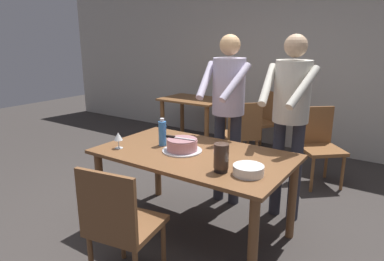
% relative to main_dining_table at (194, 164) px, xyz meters
% --- Properties ---
extents(ground_plane, '(14.00, 14.00, 0.00)m').
position_rel_main_dining_table_xyz_m(ground_plane, '(0.00, 0.00, -0.65)').
color(ground_plane, '#383330').
extents(back_wall, '(10.00, 0.12, 2.70)m').
position_rel_main_dining_table_xyz_m(back_wall, '(0.00, 2.92, 0.70)').
color(back_wall, '#BCB7AD').
rests_on(back_wall, ground_plane).
extents(main_dining_table, '(1.63, 0.95, 0.75)m').
position_rel_main_dining_table_xyz_m(main_dining_table, '(0.00, 0.00, 0.00)').
color(main_dining_table, brown).
rests_on(main_dining_table, ground_plane).
extents(cake_on_platter, '(0.34, 0.34, 0.11)m').
position_rel_main_dining_table_xyz_m(cake_on_platter, '(-0.10, -0.03, 0.15)').
color(cake_on_platter, silver).
rests_on(cake_on_platter, main_dining_table).
extents(cake_knife, '(0.27, 0.06, 0.02)m').
position_rel_main_dining_table_xyz_m(cake_knife, '(-0.17, -0.04, 0.22)').
color(cake_knife, silver).
rests_on(cake_knife, cake_on_platter).
extents(plate_stack, '(0.22, 0.22, 0.07)m').
position_rel_main_dining_table_xyz_m(plate_stack, '(0.59, -0.18, 0.14)').
color(plate_stack, white).
rests_on(plate_stack, main_dining_table).
extents(wine_glass_near, '(0.08, 0.08, 0.14)m').
position_rel_main_dining_table_xyz_m(wine_glass_near, '(-0.61, -0.27, 0.21)').
color(wine_glass_near, silver).
rests_on(wine_glass_near, main_dining_table).
extents(water_bottle, '(0.07, 0.07, 0.25)m').
position_rel_main_dining_table_xyz_m(water_bottle, '(-0.34, 0.01, 0.22)').
color(water_bottle, '#387AC6').
rests_on(water_bottle, main_dining_table).
extents(hurricane_lamp, '(0.11, 0.11, 0.21)m').
position_rel_main_dining_table_xyz_m(hurricane_lamp, '(0.40, -0.24, 0.21)').
color(hurricane_lamp, black).
rests_on(hurricane_lamp, main_dining_table).
extents(person_cutting_cake, '(0.47, 0.56, 1.72)m').
position_rel_main_dining_table_xyz_m(person_cutting_cake, '(-0.05, 0.69, 0.43)').
color(person_cutting_cake, '#2D2D38').
rests_on(person_cutting_cake, ground_plane).
extents(person_standing_beside, '(0.47, 0.56, 1.72)m').
position_rel_main_dining_table_xyz_m(person_standing_beside, '(0.57, 0.72, 0.43)').
color(person_standing_beside, '#2D2D38').
rests_on(person_standing_beside, ground_plane).
extents(chair_near_side, '(0.51, 0.51, 0.90)m').
position_rel_main_dining_table_xyz_m(chair_near_side, '(-0.02, -0.85, -0.16)').
color(chair_near_side, brown).
rests_on(chair_near_side, ground_plane).
extents(background_table, '(1.00, 0.70, 0.74)m').
position_rel_main_dining_table_xyz_m(background_table, '(-1.50, 2.22, -0.07)').
color(background_table, brown).
rests_on(background_table, ground_plane).
extents(background_chair_0, '(0.60, 0.60, 0.90)m').
position_rel_main_dining_table_xyz_m(background_chair_0, '(-0.41, 2.53, -0.16)').
color(background_chair_0, brown).
rests_on(background_chair_0, ground_plane).
extents(background_chair_1, '(0.62, 0.62, 0.90)m').
position_rel_main_dining_table_xyz_m(background_chair_1, '(0.61, 1.74, -0.16)').
color(background_chair_1, brown).
rests_on(background_chair_1, ground_plane).
extents(background_chair_2, '(0.62, 0.62, 0.90)m').
position_rel_main_dining_table_xyz_m(background_chair_2, '(-0.35, 1.65, -0.16)').
color(background_chair_2, brown).
rests_on(background_chair_2, ground_plane).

